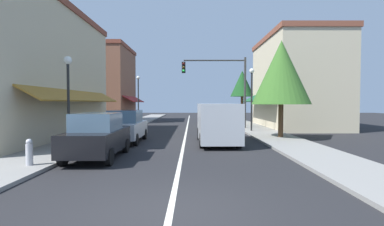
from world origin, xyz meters
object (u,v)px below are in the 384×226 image
(fire_hydrant, at_px, (31,152))
(tree_right_far, at_px, (244,84))
(traffic_signal_mast_arm, at_px, (225,80))
(tree_right_near, at_px, (283,73))
(parked_car_nearest_left, at_px, (99,136))
(street_lamp_left_far, at_px, (140,92))
(parked_car_second_left, at_px, (127,126))
(street_lamp_right_mid, at_px, (253,89))
(street_lamp_left_near, at_px, (70,86))
(van_in_lane, at_px, (219,122))

(fire_hydrant, bearing_deg, tree_right_far, 64.63)
(traffic_signal_mast_arm, xyz_separation_m, tree_right_near, (2.74, -6.59, -0.07))
(traffic_signal_mast_arm, bearing_deg, tree_right_far, 70.51)
(fire_hydrant, bearing_deg, tree_right_near, 36.73)
(traffic_signal_mast_arm, distance_m, fire_hydrant, 16.92)
(parked_car_nearest_left, xyz_separation_m, street_lamp_left_far, (-1.86, 18.80, 2.43))
(tree_right_far, bearing_deg, traffic_signal_mast_arm, -109.49)
(parked_car_second_left, bearing_deg, street_lamp_right_mid, 34.36)
(tree_right_far, bearing_deg, parked_car_nearest_left, -113.51)
(parked_car_nearest_left, relative_size, street_lamp_right_mid, 0.88)
(street_lamp_left_near, height_order, street_lamp_left_far, street_lamp_left_far)
(traffic_signal_mast_arm, distance_m, street_lamp_left_far, 10.12)
(parked_car_nearest_left, relative_size, street_lamp_left_far, 0.84)
(traffic_signal_mast_arm, distance_m, street_lamp_right_mid, 3.30)
(parked_car_nearest_left, xyz_separation_m, street_lamp_right_mid, (8.03, 10.13, 2.28))
(parked_car_second_left, distance_m, street_lamp_left_near, 3.96)
(traffic_signal_mast_arm, relative_size, tree_right_near, 1.00)
(parked_car_second_left, xyz_separation_m, street_lamp_right_mid, (7.99, 5.46, 2.28))
(traffic_signal_mast_arm, height_order, street_lamp_right_mid, traffic_signal_mast_arm)
(parked_car_nearest_left, height_order, street_lamp_left_near, street_lamp_left_near)
(fire_hydrant, bearing_deg, street_lamp_left_near, 93.81)
(traffic_signal_mast_arm, bearing_deg, street_lamp_right_mid, -55.76)
(street_lamp_right_mid, distance_m, tree_right_far, 11.21)
(parked_car_second_left, bearing_deg, fire_hydrant, -104.88)
(street_lamp_left_near, xyz_separation_m, fire_hydrant, (0.25, -3.68, -2.37))
(van_in_lane, bearing_deg, fire_hydrant, -138.81)
(tree_right_near, bearing_deg, van_in_lane, -153.75)
(parked_car_second_left, relative_size, tree_right_far, 0.71)
(parked_car_second_left, distance_m, tree_right_far, 19.23)
(street_lamp_left_far, bearing_deg, tree_right_far, 12.31)
(street_lamp_left_near, bearing_deg, street_lamp_left_far, 89.79)
(street_lamp_right_mid, bearing_deg, street_lamp_left_far, 138.75)
(parked_car_second_left, xyz_separation_m, fire_hydrant, (-1.72, -6.45, -0.33))
(street_lamp_right_mid, height_order, tree_right_far, tree_right_far)
(parked_car_second_left, bearing_deg, street_lamp_left_near, -125.31)
(street_lamp_left_near, height_order, tree_right_far, tree_right_far)
(street_lamp_left_far, xyz_separation_m, tree_right_far, (11.09, 2.42, 0.96))
(parked_car_nearest_left, distance_m, tree_right_far, 23.39)
(van_in_lane, distance_m, fire_hydrant, 9.00)
(van_in_lane, bearing_deg, street_lamp_right_mid, 62.24)
(tree_right_far, bearing_deg, fire_hydrant, -115.37)
(parked_car_second_left, relative_size, van_in_lane, 0.79)
(traffic_signal_mast_arm, relative_size, street_lamp_right_mid, 1.26)
(street_lamp_left_near, relative_size, fire_hydrant, 4.90)
(street_lamp_left_near, bearing_deg, fire_hydrant, -86.19)
(tree_right_far, height_order, fire_hydrant, tree_right_far)
(tree_right_near, bearing_deg, fire_hydrant, -143.27)
(traffic_signal_mast_arm, bearing_deg, van_in_lane, -98.18)
(fire_hydrant, bearing_deg, van_in_lane, 41.88)
(parked_car_nearest_left, xyz_separation_m, tree_right_near, (8.98, 6.17, 3.09))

